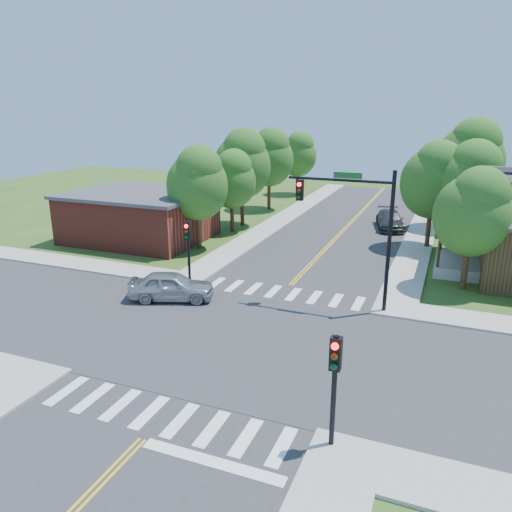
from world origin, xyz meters
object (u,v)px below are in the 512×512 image
at_px(signal_mast_ne, 356,217).
at_px(signal_pole_se, 335,371).
at_px(car_silver, 171,287).
at_px(car_dgrey, 390,220).
at_px(signal_pole_nw, 188,241).

bearing_deg(signal_mast_ne, signal_pole_se, -81.44).
bearing_deg(car_silver, car_dgrey, -42.71).
height_order(signal_mast_ne, signal_pole_nw, signal_mast_ne).
height_order(signal_pole_nw, car_dgrey, signal_pole_nw).
bearing_deg(signal_pole_nw, car_dgrey, 63.57).
distance_m(signal_pole_nw, car_dgrey, 20.48).
relative_size(signal_mast_ne, car_dgrey, 1.33).
relative_size(signal_mast_ne, car_silver, 1.47).
xyz_separation_m(signal_pole_se, signal_pole_nw, (-11.20, 11.20, 0.00)).
bearing_deg(car_silver, signal_pole_nw, -12.67).
bearing_deg(car_silver, signal_pole_se, -148.43).
relative_size(signal_pole_nw, car_silver, 0.78).
xyz_separation_m(signal_pole_se, car_silver, (-10.88, 8.67, -1.89)).
height_order(signal_mast_ne, car_dgrey, signal_mast_ne).
bearing_deg(car_dgrey, car_silver, -126.18).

